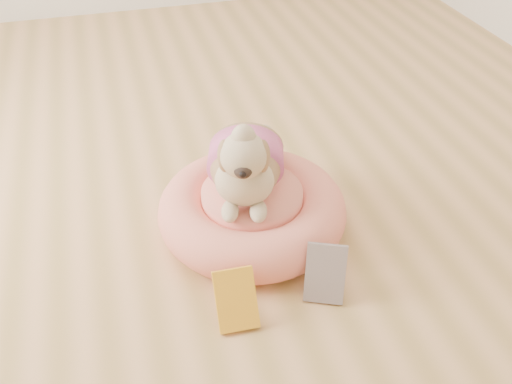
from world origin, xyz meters
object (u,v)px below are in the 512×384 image
object	(u,v)px
dog	(245,148)
pet_bed	(252,210)
book_yellow	(236,299)
book_white	(325,274)

from	to	relation	value
dog	pet_bed	bearing A→B (deg)	-20.91
book_yellow	book_white	xyz separation A→B (m)	(0.29, 0.02, 0.01)
pet_bed	dog	size ratio (longest dim) A/B	1.45
dog	book_white	distance (m)	0.48
dog	book_yellow	distance (m)	0.49
dog	book_white	bearing A→B (deg)	-51.77
book_white	dog	bearing A→B (deg)	135.93
dog	book_yellow	world-z (taller)	dog
dog	book_white	xyz separation A→B (m)	(0.15, -0.38, -0.25)
pet_bed	dog	bearing A→B (deg)	142.49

